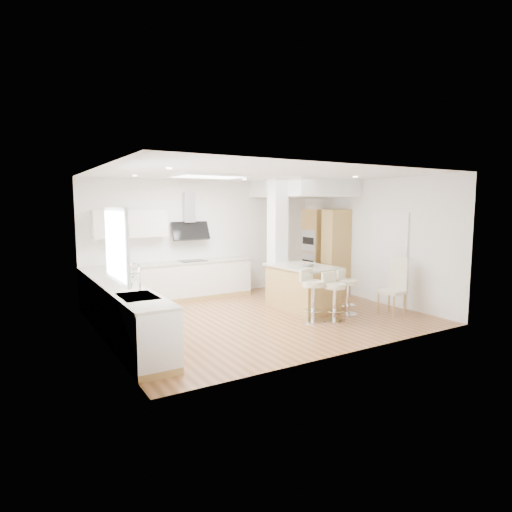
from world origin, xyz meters
TOP-DOWN VIEW (x-y plane):
  - ground at (0.00, 0.00)m, footprint 6.00×6.00m
  - ceiling at (0.00, 0.00)m, footprint 6.00×5.00m
  - wall_back at (0.00, 2.50)m, footprint 6.00×0.04m
  - wall_left at (-3.00, 0.00)m, footprint 0.04×5.00m
  - wall_right at (3.00, 0.00)m, footprint 0.04×5.00m
  - skylight at (-0.79, 0.60)m, footprint 4.10×2.10m
  - window_left at (-2.96, -0.90)m, footprint 0.06×1.28m
  - doorway_right at (2.97, -0.60)m, footprint 0.05×1.00m
  - counter_left at (-2.70, 0.23)m, footprint 0.63×4.50m
  - counter_back at (-0.91, 2.22)m, footprint 3.62×0.63m
  - pillar at (1.05, 0.95)m, footprint 0.35×0.35m
  - soffit at (2.10, 1.40)m, footprint 1.78×2.20m
  - oven_column at (2.68, 1.23)m, footprint 0.63×1.21m
  - peninsula at (1.12, 0.09)m, footprint 1.08×1.58m
  - bar_stool_a at (0.65, -0.84)m, footprint 0.57×0.57m
  - bar_stool_b at (1.01, -1.03)m, footprint 0.47×0.47m
  - bar_stool_c at (1.55, -0.80)m, footprint 0.55×0.55m
  - dining_chair at (2.45, -1.25)m, footprint 0.50×0.50m

SIDE VIEW (x-z plane):
  - ground at x=0.00m, z-range 0.00..0.00m
  - ceiling at x=0.00m, z-range -0.01..0.01m
  - counter_left at x=-2.70m, z-range -0.22..1.13m
  - peninsula at x=1.12m, z-range -0.03..0.97m
  - bar_stool_c at x=1.55m, z-range 0.06..0.97m
  - bar_stool_b at x=1.01m, z-range 0.06..1.00m
  - bar_stool_a at x=0.65m, z-range 0.06..1.06m
  - dining_chair at x=2.45m, z-range 0.04..1.20m
  - counter_back at x=-0.91m, z-range -0.55..1.95m
  - doorway_right at x=2.97m, z-range -0.05..2.05m
  - oven_column at x=2.68m, z-range 0.00..2.10m
  - wall_back at x=0.00m, z-range 0.00..2.80m
  - wall_left at x=-3.00m, z-range 0.00..2.80m
  - wall_right at x=3.00m, z-range 0.00..2.80m
  - pillar at x=1.05m, z-range 0.00..2.80m
  - window_left at x=-2.96m, z-range 1.16..2.23m
  - soffit at x=2.10m, z-range 2.40..2.80m
  - skylight at x=-0.79m, z-range 2.74..2.80m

